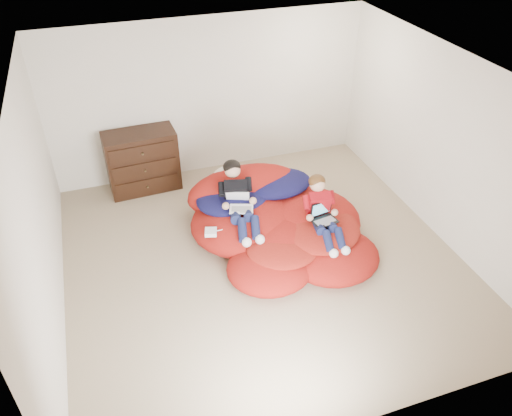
{
  "coord_description": "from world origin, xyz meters",
  "views": [
    {
      "loc": [
        -1.67,
        -4.69,
        4.39
      ],
      "look_at": [
        -0.02,
        0.18,
        0.7
      ],
      "focal_mm": 35.0,
      "sensor_mm": 36.0,
      "label": 1
    }
  ],
  "objects_px": {
    "dresser": "(142,161)",
    "laptop_black": "(323,215)",
    "laptop_white": "(240,203)",
    "younger_boy": "(322,209)",
    "older_boy": "(238,196)",
    "beanbag_pile": "(277,223)"
  },
  "relations": [
    {
      "from": "younger_boy",
      "to": "laptop_white",
      "type": "height_order",
      "value": "younger_boy"
    },
    {
      "from": "beanbag_pile",
      "to": "laptop_black",
      "type": "relative_size",
      "value": 6.74
    },
    {
      "from": "older_boy",
      "to": "laptop_white",
      "type": "bearing_deg",
      "value": -90.0
    },
    {
      "from": "older_boy",
      "to": "laptop_white",
      "type": "relative_size",
      "value": 2.58
    },
    {
      "from": "laptop_white",
      "to": "laptop_black",
      "type": "distance_m",
      "value": 1.1
    },
    {
      "from": "dresser",
      "to": "laptop_white",
      "type": "relative_size",
      "value": 2.65
    },
    {
      "from": "beanbag_pile",
      "to": "laptop_white",
      "type": "height_order",
      "value": "beanbag_pile"
    },
    {
      "from": "dresser",
      "to": "older_boy",
      "type": "height_order",
      "value": "older_boy"
    },
    {
      "from": "younger_boy",
      "to": "laptop_white",
      "type": "bearing_deg",
      "value": 152.99
    },
    {
      "from": "beanbag_pile",
      "to": "dresser",
      "type": "bearing_deg",
      "value": 129.53
    },
    {
      "from": "younger_boy",
      "to": "laptop_white",
      "type": "distance_m",
      "value": 1.08
    },
    {
      "from": "younger_boy",
      "to": "dresser",
      "type": "bearing_deg",
      "value": 131.72
    },
    {
      "from": "older_boy",
      "to": "younger_boy",
      "type": "height_order",
      "value": "older_boy"
    },
    {
      "from": "beanbag_pile",
      "to": "younger_boy",
      "type": "distance_m",
      "value": 0.71
    },
    {
      "from": "older_boy",
      "to": "laptop_white",
      "type": "xyz_separation_m",
      "value": [
        -0.0,
        -0.06,
        -0.07
      ]
    },
    {
      "from": "beanbag_pile",
      "to": "older_boy",
      "type": "bearing_deg",
      "value": 161.62
    },
    {
      "from": "beanbag_pile",
      "to": "laptop_white",
      "type": "bearing_deg",
      "value": 167.71
    },
    {
      "from": "dresser",
      "to": "laptop_white",
      "type": "distance_m",
      "value": 2.04
    },
    {
      "from": "dresser",
      "to": "laptop_white",
      "type": "xyz_separation_m",
      "value": [
        1.04,
        -1.76,
        0.14
      ]
    },
    {
      "from": "younger_boy",
      "to": "laptop_black",
      "type": "height_order",
      "value": "younger_boy"
    },
    {
      "from": "beanbag_pile",
      "to": "younger_boy",
      "type": "relative_size",
      "value": 2.51
    },
    {
      "from": "dresser",
      "to": "laptop_black",
      "type": "height_order",
      "value": "dresser"
    }
  ]
}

